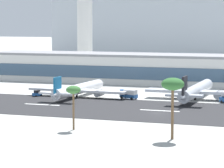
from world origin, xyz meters
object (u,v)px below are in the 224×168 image
object	(u,v)px
airliner_blue_tail_gate_0	(77,90)
palm_tree_0	(173,86)
palm_tree_2	(73,91)
control_tower	(85,15)
service_box_truck_1	(129,94)
airliner_black_tail_gate_1	(195,91)
distant_hotel_block	(158,28)
service_baggage_tug_2	(37,94)
terminal_building	(171,69)

from	to	relation	value
airliner_blue_tail_gate_0	palm_tree_0	xyz separation A→B (m)	(47.77, -59.96, 9.40)
palm_tree_0	palm_tree_2	size ratio (longest dim) A/B	1.28
control_tower	palm_tree_0	xyz separation A→B (m)	(82.55, -155.19, -17.00)
service_box_truck_1	palm_tree_0	bearing A→B (deg)	134.40
control_tower	palm_tree_2	size ratio (longest dim) A/B	4.38
airliner_black_tail_gate_1	service_box_truck_1	world-z (taller)	airliner_black_tail_gate_1
distant_hotel_block	service_baggage_tug_2	world-z (taller)	distant_hotel_block
airliner_black_tail_gate_1	distant_hotel_block	bearing A→B (deg)	19.37
airliner_blue_tail_gate_0	palm_tree_0	world-z (taller)	palm_tree_0
terminal_building	airliner_black_tail_gate_1	bearing A→B (deg)	-67.16
service_box_truck_1	control_tower	bearing A→B (deg)	-41.69
control_tower	airliner_blue_tail_gate_0	distance (m)	104.76
airliner_blue_tail_gate_0	service_box_truck_1	world-z (taller)	airliner_blue_tail_gate_0
service_baggage_tug_2	palm_tree_2	size ratio (longest dim) A/B	0.33
distant_hotel_block	service_baggage_tug_2	distance (m)	175.99
control_tower	distant_hotel_block	size ratio (longest dim) A/B	0.37
service_baggage_tug_2	terminal_building	bearing A→B (deg)	-5.68
terminal_building	distant_hotel_block	bearing A→B (deg)	107.20
airliner_blue_tail_gate_0	airliner_black_tail_gate_1	xyz separation A→B (m)	(39.94, 6.95, 0.34)
terminal_building	service_box_truck_1	size ratio (longest dim) A/B	24.64
airliner_black_tail_gate_1	palm_tree_2	size ratio (longest dim) A/B	4.19
distant_hotel_block	palm_tree_2	bearing A→B (deg)	-80.38
airliner_black_tail_gate_1	palm_tree_0	xyz separation A→B (m)	(7.84, -66.91, 9.06)
terminal_building	airliner_black_tail_gate_1	size ratio (longest dim) A/B	3.52
terminal_building	distant_hotel_block	xyz separation A→B (m)	(-37.02, 119.57, 15.74)
control_tower	service_box_truck_1	size ratio (longest dim) A/B	7.33
airliner_black_tail_gate_1	palm_tree_0	size ratio (longest dim) A/B	3.26
airliner_black_tail_gate_1	service_baggage_tug_2	bearing A→B (deg)	100.42
control_tower	airliner_black_tail_gate_1	size ratio (longest dim) A/B	1.05
distant_hotel_block	airliner_blue_tail_gate_0	bearing A→B (deg)	-84.57
airliner_black_tail_gate_1	terminal_building	bearing A→B (deg)	23.40
terminal_building	palm_tree_2	size ratio (longest dim) A/B	14.72
service_box_truck_1	service_baggage_tug_2	distance (m)	32.56
service_box_truck_1	palm_tree_2	world-z (taller)	palm_tree_2
airliner_black_tail_gate_1	service_baggage_tug_2	xyz separation A→B (m)	(-54.01, -9.38, -1.97)
terminal_building	airliner_blue_tail_gate_0	size ratio (longest dim) A/B	3.95
distant_hotel_block	service_box_truck_1	bearing A→B (deg)	-78.54
distant_hotel_block	service_box_truck_1	xyz separation A→B (m)	(34.59, -170.63, -20.17)
airliner_blue_tail_gate_0	service_box_truck_1	xyz separation A→B (m)	(18.22, 1.66, -0.89)
service_baggage_tug_2	palm_tree_0	xyz separation A→B (m)	(61.85, -57.53, 11.03)
airliner_black_tail_gate_1	service_baggage_tug_2	world-z (taller)	airliner_black_tail_gate_1
control_tower	palm_tree_2	distance (m)	163.34
airliner_blue_tail_gate_0	palm_tree_2	distance (m)	61.15
palm_tree_2	control_tower	bearing A→B (deg)	110.66
control_tower	service_baggage_tug_2	distance (m)	103.69
service_box_truck_1	palm_tree_0	world-z (taller)	palm_tree_0
terminal_building	airliner_blue_tail_gate_0	bearing A→B (deg)	-111.40
airliner_blue_tail_gate_0	airliner_black_tail_gate_1	size ratio (longest dim) A/B	0.89
airliner_black_tail_gate_1	palm_tree_2	bearing A→B (deg)	165.14
airliner_black_tail_gate_1	palm_tree_0	bearing A→B (deg)	-172.76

